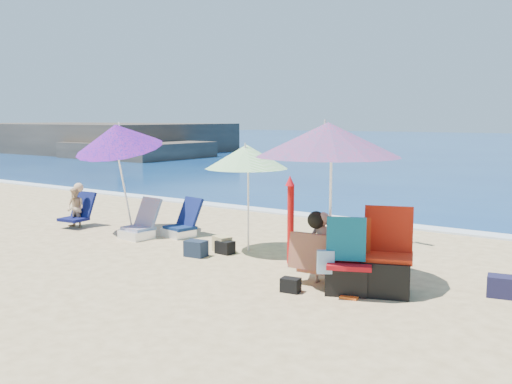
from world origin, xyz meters
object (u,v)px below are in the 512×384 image
Objects in this scene: chair_navy at (182,226)px; umbrella_striped at (246,157)px; camp_chair_left at (386,268)px; person_left at (76,207)px; umbrella_blue at (117,137)px; chair_rainbow at (140,228)px; camp_chair_right at (346,265)px; umbrella_turquoise at (328,140)px; furled_umbrella at (290,215)px; person_center at (319,249)px.

umbrella_striped is at bearing -10.44° from chair_navy.
camp_chair_left is 7.16m from person_left.
umbrella_blue reaches higher than chair_rainbow.
camp_chair_right is (4.82, -0.92, 0.17)m from chair_rainbow.
chair_rainbow is 0.67× the size of camp_chair_left.
umbrella_striped is at bearing 155.70° from umbrella_turquoise.
chair_rainbow is at bearing -10.54° from umbrella_blue.
camp_chair_left is (1.85, -0.59, -0.43)m from furled_umbrella.
umbrella_turquoise is 4.79m from chair_rainbow.
person_center reaches higher than person_left.
person_left is (-1.89, 0.00, 0.22)m from chair_rainbow.
chair_navy is 4.84m from camp_chair_left.
person_center is (0.93, -0.73, -0.28)m from furled_umbrella.
umbrella_turquoise is at bearing -175.33° from camp_chair_left.
umbrella_striped reaches higher than furled_umbrella.
person_left is (-7.13, 0.61, 0.09)m from camp_chair_left.
umbrella_turquoise reaches higher than chair_navy.
umbrella_striped reaches higher than chair_navy.
camp_chair_right reaches higher than chair_navy.
umbrella_turquoise is 1.27× the size of umbrella_striped.
person_center is at bearing -26.64° from umbrella_striped.
umbrella_blue is 2.30× the size of person_center.
umbrella_blue is 1.67× the size of furled_umbrella.
camp_chair_right is at bearing -10.76° from umbrella_blue.
umbrella_blue is at bearing 169.46° from chair_rainbow.
chair_navy is at bearing 169.56° from umbrella_striped.
umbrella_striped is 1.34× the size of furled_umbrella.
person_center reaches higher than chair_rainbow.
person_left is (-6.28, 0.68, -1.57)m from umbrella_turquoise.
chair_navy is (-2.84, 0.59, -0.57)m from furled_umbrella.
umbrella_turquoise is at bearing -6.20° from person_left.
camp_chair_left is (2.89, -0.85, -1.30)m from umbrella_striped.
umbrella_turquoise is 2.29× the size of camp_chair_right.
umbrella_blue is 6.19m from camp_chair_left.
camp_chair_left reaches higher than chair_rainbow.
umbrella_turquoise is 2.54× the size of person_left.
furled_umbrella is 1.73m from camp_chair_right.
camp_chair_right reaches higher than person_center.
furled_umbrella is 1.50× the size of person_left.
umbrella_blue is 2.26× the size of camp_chair_right.
chair_navy is 4.52m from camp_chair_right.
camp_chair_left is at bearing -6.64° from chair_rainbow.
umbrella_turquoise is 3.20× the size of chair_navy.
umbrella_blue reaches higher than camp_chair_left.
person_center is 6.25m from person_left.
umbrella_blue reaches higher than chair_navy.
furled_umbrella is 5.29m from person_left.
chair_navy is at bearing 45.85° from chair_rainbow.
furled_umbrella reaches higher than person_center.
chair_navy is 0.72× the size of camp_chair_right.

